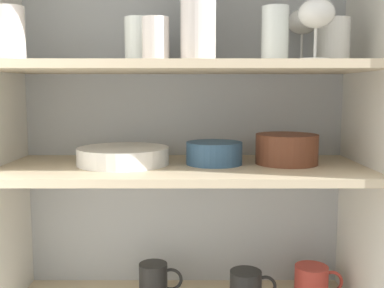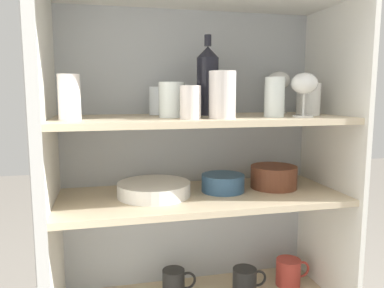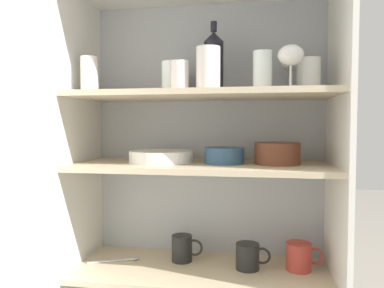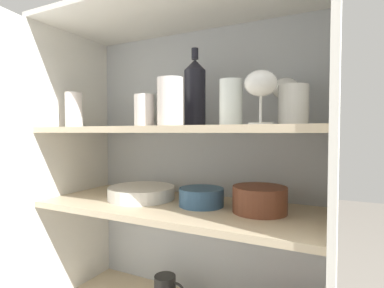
{
  "view_description": "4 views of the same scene",
  "coord_description": "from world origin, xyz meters",
  "px_view_note": "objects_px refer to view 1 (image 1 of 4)",
  "views": [
    {
      "loc": [
        0.02,
        -0.97,
        0.9
      ],
      "look_at": [
        0.02,
        0.23,
        0.76
      ],
      "focal_mm": 42.0,
      "sensor_mm": 36.0,
      "label": 1
    },
    {
      "loc": [
        -0.31,
        -1.0,
        1.05
      ],
      "look_at": [
        -0.02,
        0.22,
        0.88
      ],
      "focal_mm": 35.0,
      "sensor_mm": 36.0,
      "label": 2
    },
    {
      "loc": [
        0.2,
        -1.17,
        0.85
      ],
      "look_at": [
        -0.04,
        0.22,
        0.78
      ],
      "focal_mm": 35.0,
      "sensor_mm": 36.0,
      "label": 3
    },
    {
      "loc": [
        0.49,
        -0.68,
        0.95
      ],
      "look_at": [
        0.03,
        0.24,
        0.91
      ],
      "focal_mm": 28.0,
      "sensor_mm": 36.0,
      "label": 4
    }
  ],
  "objects_px": {
    "plate_stack_white": "(124,156)",
    "coffee_mug_primary": "(312,284)",
    "serving_bowl_small": "(214,152)",
    "mixing_bowl_large": "(287,148)",
    "wine_bottle": "(197,20)"
  },
  "relations": [
    {
      "from": "plate_stack_white",
      "to": "serving_bowl_small",
      "type": "relative_size",
      "value": 1.63
    },
    {
      "from": "serving_bowl_small",
      "to": "coffee_mug_primary",
      "type": "height_order",
      "value": "serving_bowl_small"
    },
    {
      "from": "wine_bottle",
      "to": "serving_bowl_small",
      "type": "bearing_deg",
      "value": -43.57
    },
    {
      "from": "wine_bottle",
      "to": "mixing_bowl_large",
      "type": "relative_size",
      "value": 1.65
    },
    {
      "from": "wine_bottle",
      "to": "serving_bowl_small",
      "type": "distance_m",
      "value": 0.35
    },
    {
      "from": "coffee_mug_primary",
      "to": "wine_bottle",
      "type": "bearing_deg",
      "value": 176.95
    },
    {
      "from": "wine_bottle",
      "to": "serving_bowl_small",
      "type": "relative_size",
      "value": 1.83
    },
    {
      "from": "plate_stack_white",
      "to": "serving_bowl_small",
      "type": "height_order",
      "value": "serving_bowl_small"
    },
    {
      "from": "mixing_bowl_large",
      "to": "coffee_mug_primary",
      "type": "distance_m",
      "value": 0.4
    },
    {
      "from": "coffee_mug_primary",
      "to": "serving_bowl_small",
      "type": "bearing_deg",
      "value": -174.7
    },
    {
      "from": "plate_stack_white",
      "to": "coffee_mug_primary",
      "type": "bearing_deg",
      "value": 3.14
    },
    {
      "from": "mixing_bowl_large",
      "to": "serving_bowl_small",
      "type": "bearing_deg",
      "value": -178.59
    },
    {
      "from": "mixing_bowl_large",
      "to": "serving_bowl_small",
      "type": "height_order",
      "value": "mixing_bowl_large"
    },
    {
      "from": "wine_bottle",
      "to": "plate_stack_white",
      "type": "bearing_deg",
      "value": -166.84
    },
    {
      "from": "mixing_bowl_large",
      "to": "coffee_mug_primary",
      "type": "bearing_deg",
      "value": 13.83
    }
  ]
}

